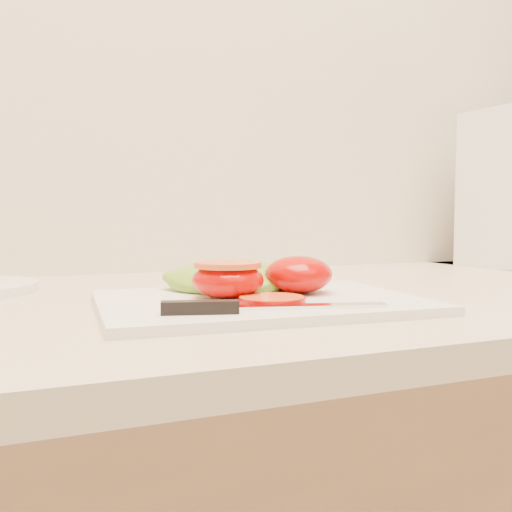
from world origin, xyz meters
name	(u,v)px	position (x,y,z in m)	size (l,w,h in m)	color
cutting_board	(259,302)	(-0.40, 1.58, 0.94)	(0.34, 0.25, 0.01)	silver
tomato_half_dome	(298,274)	(-0.34, 1.60, 0.96)	(0.08, 0.08, 0.04)	#B70000
tomato_half_cut	(228,278)	(-0.43, 1.59, 0.96)	(0.08, 0.08, 0.04)	#B70000
tomato_slice_0	(272,300)	(-0.40, 1.54, 0.94)	(0.07, 0.07, 0.01)	orange
lettuce_leaf_0	(229,278)	(-0.41, 1.65, 0.96)	(0.16, 0.11, 0.03)	#70AC2D
lettuce_leaf_1	(261,278)	(-0.37, 1.65, 0.95)	(0.12, 0.09, 0.03)	#70AC2D
knife	(246,307)	(-0.45, 1.50, 0.94)	(0.22, 0.06, 0.01)	silver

